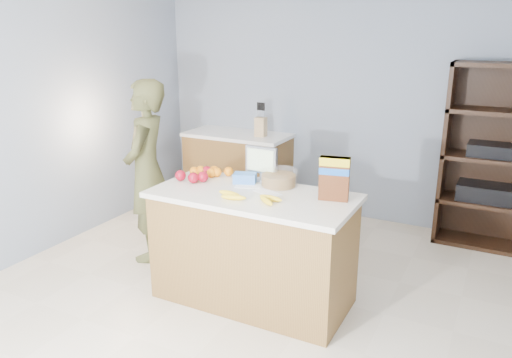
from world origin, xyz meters
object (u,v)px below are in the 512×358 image
at_px(counter_peninsula, 253,252).
at_px(cereal_box, 334,175).
at_px(shelving_unit, 492,160).
at_px(person, 147,172).
at_px(tv, 261,161).

xyz_separation_m(counter_peninsula, cereal_box, (0.59, 0.14, 0.67)).
distance_m(counter_peninsula, cereal_box, 0.90).
bearing_deg(cereal_box, shelving_unit, 63.37).
xyz_separation_m(person, tv, (1.14, 0.06, 0.22)).
xyz_separation_m(shelving_unit, person, (-2.79, -1.78, -0.03)).
distance_m(counter_peninsula, person, 1.34).
bearing_deg(person, counter_peninsula, 57.24).
relative_size(shelving_unit, cereal_box, 5.60).
xyz_separation_m(shelving_unit, tv, (-1.65, -1.72, 0.19)).
height_order(person, tv, person).
height_order(tv, cereal_box, cereal_box).
bearing_deg(person, cereal_box, 65.31).
xyz_separation_m(counter_peninsula, person, (-1.24, 0.27, 0.42)).
xyz_separation_m(counter_peninsula, shelving_unit, (1.55, 2.05, 0.45)).
height_order(shelving_unit, cereal_box, shelving_unit).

